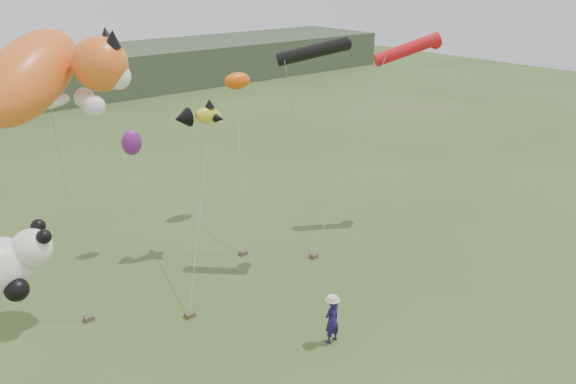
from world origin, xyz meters
The scene contains 7 objects.
ground centered at (0.00, 0.00, 0.00)m, with size 120.00×120.00×0.00m, color #385123.
festival_attendant centered at (0.50, -0.06, 0.83)m, with size 0.60×0.40×1.66m, color #1C154F.
sandbag_anchors centered at (-2.51, 5.02, 0.08)m, with size 14.73×4.17×0.17m.
cat_kite centered at (-5.24, 7.22, 8.58)m, with size 6.23×4.81×3.71m.
fish_kite centered at (0.83, 8.43, 6.06)m, with size 2.11×1.40×1.15m.
tube_kites centered at (7.73, 5.18, 8.50)m, with size 8.98×2.53×1.80m.
misc_kites centered at (2.25, 10.70, 6.01)m, with size 6.99×1.37×2.72m.
Camera 1 is at (-10.56, -11.25, 11.68)m, focal length 35.00 mm.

